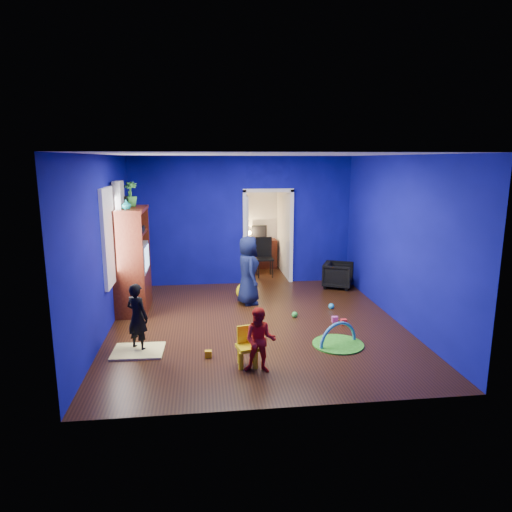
{
  "coord_description": "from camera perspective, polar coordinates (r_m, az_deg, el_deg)",
  "views": [
    {
      "loc": [
        -0.91,
        -7.49,
        2.82
      ],
      "look_at": [
        0.04,
        0.4,
        1.14
      ],
      "focal_mm": 32.0,
      "sensor_mm": 36.0,
      "label": 1
    }
  ],
  "objects": [
    {
      "name": "toy_1",
      "position": [
        8.96,
        9.4,
        -6.18
      ],
      "size": [
        0.11,
        0.11,
        0.11
      ],
      "primitive_type": "sphere",
      "color": "#249DD0",
      "rests_on": "floor"
    },
    {
      "name": "toy_4",
      "position": [
        8.27,
        9.82,
        -7.8
      ],
      "size": [
        0.1,
        0.08,
        0.1
      ],
      "primitive_type": "cube",
      "color": "#D851A8",
      "rests_on": "floor"
    },
    {
      "name": "hopper_ball",
      "position": [
        9.36,
        -1.43,
        -4.44
      ],
      "size": [
        0.36,
        0.36,
        0.36
      ],
      "primitive_type": "sphere",
      "color": "yellow",
      "rests_on": "floor"
    },
    {
      "name": "potted_plant",
      "position": [
        8.88,
        -15.46,
        7.46
      ],
      "size": [
        0.28,
        0.28,
        0.46
      ],
      "primitive_type": "imported",
      "rotation": [
        0.0,
        0.0,
        -0.07
      ],
      "color": "#348630",
      "rests_on": "tv_armoire"
    },
    {
      "name": "alcove",
      "position": [
        11.33,
        0.88,
        4.0
      ],
      "size": [
        1.0,
        1.75,
        2.5
      ],
      "primitive_type": null,
      "color": "silver",
      "rests_on": "floor"
    },
    {
      "name": "desk_lamp",
      "position": [
        12.02,
        -0.9,
        2.92
      ],
      "size": [
        0.14,
        0.14,
        0.14
      ],
      "primitive_type": "sphere",
      "color": "#FFD88C",
      "rests_on": "study_desk"
    },
    {
      "name": "child_black",
      "position": [
        7.1,
        -14.61,
        -7.38
      ],
      "size": [
        0.45,
        0.42,
        1.03
      ],
      "primitive_type": "imported",
      "rotation": [
        0.0,
        0.0,
        2.51
      ],
      "color": "black",
      "rests_on": "floor"
    },
    {
      "name": "curtain",
      "position": [
        8.66,
        -16.45,
        1.02
      ],
      "size": [
        0.14,
        0.42,
        2.4
      ],
      "primitive_type": "cube",
      "color": "slate",
      "rests_on": "floor"
    },
    {
      "name": "yellow_blanket",
      "position": [
        7.19,
        -14.5,
        -11.43
      ],
      "size": [
        0.77,
        0.63,
        0.03
      ],
      "primitive_type": "cube",
      "rotation": [
        0.0,
        0.0,
        -0.04
      ],
      "color": "#F2E07A",
      "rests_on": "floor"
    },
    {
      "name": "kid_chair",
      "position": [
        6.45,
        -1.06,
        -11.53
      ],
      "size": [
        0.34,
        0.34,
        0.5
      ],
      "primitive_type": "cube",
      "rotation": [
        0.0,
        0.0,
        0.23
      ],
      "color": "yellow",
      "rests_on": "floor"
    },
    {
      "name": "window_left",
      "position": [
        8.1,
        -18.0,
        2.34
      ],
      "size": [
        0.03,
        0.95,
        1.55
      ],
      "primitive_type": "cube",
      "color": "white",
      "rests_on": "wall_left"
    },
    {
      "name": "toy_2",
      "position": [
        6.82,
        -5.98,
        -12.08
      ],
      "size": [
        0.1,
        0.08,
        0.1
      ],
      "primitive_type": "cube",
      "color": "#DFA30B",
      "rests_on": "floor"
    },
    {
      "name": "toy_0",
      "position": [
        8.17,
        10.91,
        -8.1
      ],
      "size": [
        0.1,
        0.08,
        0.1
      ],
      "primitive_type": "cube",
      "color": "red",
      "rests_on": "floor"
    },
    {
      "name": "tv_armoire",
      "position": [
        8.83,
        -15.23,
        -0.49
      ],
      "size": [
        0.58,
        1.14,
        1.96
      ],
      "primitive_type": "cube",
      "color": "#3C170A",
      "rests_on": "floor"
    },
    {
      "name": "toddler_red",
      "position": [
        6.21,
        0.52,
        -10.5
      ],
      "size": [
        0.5,
        0.43,
        0.9
      ],
      "primitive_type": "imported",
      "rotation": [
        0.0,
        0.0,
        -0.23
      ],
      "color": "red",
      "rests_on": "floor"
    },
    {
      "name": "ceiling",
      "position": [
        7.54,
        0.07,
        12.56
      ],
      "size": [
        5.0,
        5.5,
        0.01
      ],
      "primitive_type": "cube",
      "color": "white",
      "rests_on": "wall_back"
    },
    {
      "name": "armchair",
      "position": [
        10.39,
        10.21,
        -2.36
      ],
      "size": [
        0.82,
        0.81,
        0.57
      ],
      "primitive_type": "imported",
      "rotation": [
        0.0,
        0.0,
        1.14
      ],
      "color": "black",
      "rests_on": "floor"
    },
    {
      "name": "toy_arch",
      "position": [
        7.33,
        10.22,
        -10.72
      ],
      "size": [
        0.68,
        0.33,
        0.72
      ],
      "primitive_type": "torus",
      "rotation": [
        1.57,
        0.0,
        0.41
      ],
      "color": "#3F8CD8",
      "rests_on": "floor"
    },
    {
      "name": "wall_right",
      "position": [
        8.34,
        17.39,
        1.95
      ],
      "size": [
        0.02,
        5.5,
        2.9
      ],
      "primitive_type": "cube",
      "color": "#090A68",
      "rests_on": "floor"
    },
    {
      "name": "toy_3",
      "position": [
        8.41,
        4.86,
        -7.28
      ],
      "size": [
        0.11,
        0.11,
        0.11
      ],
      "primitive_type": "sphere",
      "color": "green",
      "rests_on": "floor"
    },
    {
      "name": "child_navy",
      "position": [
        8.99,
        -0.98,
        -1.81
      ],
      "size": [
        0.51,
        0.71,
        1.36
      ],
      "primitive_type": "imported",
      "rotation": [
        0.0,
        0.0,
        1.69
      ],
      "color": "#10163A",
      "rests_on": "floor"
    },
    {
      "name": "folding_chair",
      "position": [
        11.15,
        1.09,
        -0.26
      ],
      "size": [
        0.4,
        0.4,
        0.92
      ],
      "primitive_type": "cube",
      "color": "black",
      "rests_on": "floor"
    },
    {
      "name": "study_desk",
      "position": [
        12.1,
        0.46,
        0.3
      ],
      "size": [
        0.88,
        0.44,
        0.75
      ],
      "primitive_type": "cube",
      "color": "#3D140A",
      "rests_on": "floor"
    },
    {
      "name": "doorway",
      "position": [
        10.5,
        1.51,
        2.25
      ],
      "size": [
        1.16,
        0.1,
        2.1
      ],
      "primitive_type": "cube",
      "color": "white",
      "rests_on": "floor"
    },
    {
      "name": "floor",
      "position": [
        8.05,
        0.07,
        -8.54
      ],
      "size": [
        5.0,
        5.5,
        0.01
      ],
      "primitive_type": "cube",
      "color": "black",
      "rests_on": "ground"
    },
    {
      "name": "vase",
      "position": [
        8.38,
        -15.92,
        6.2
      ],
      "size": [
        0.17,
        0.17,
        0.17
      ],
      "primitive_type": "imported",
      "rotation": [
        0.0,
        0.0,
        -0.01
      ],
      "color": "#0B575E",
      "rests_on": "tv_armoire"
    },
    {
      "name": "desk_monitor",
      "position": [
        12.11,
        0.39,
        3.08
      ],
      "size": [
        0.4,
        0.05,
        0.32
      ],
      "primitive_type": "cube",
      "color": "black",
      "rests_on": "study_desk"
    },
    {
      "name": "wall_left",
      "position": [
        7.78,
        -18.54,
        1.18
      ],
      "size": [
        0.02,
        5.5,
        2.9
      ],
      "primitive_type": "cube",
      "color": "#090A68",
      "rests_on": "floor"
    },
    {
      "name": "book_shelf",
      "position": [
        11.98,
        0.4,
        8.14
      ],
      "size": [
        0.88,
        0.24,
        0.04
      ],
      "primitive_type": "cube",
      "color": "white",
      "rests_on": "study_desk"
    },
    {
      "name": "crt_tv",
      "position": [
        8.82,
        -14.99,
        -0.23
      ],
      "size": [
        0.46,
        0.7,
        0.54
      ],
      "primitive_type": "cube",
      "color": "silver",
      "rests_on": "tv_armoire"
    },
    {
      "name": "wall_front",
      "position": [
        5.02,
        3.87,
        -3.94
      ],
      "size": [
        5.0,
        0.02,
        2.9
      ],
      "primitive_type": "cube",
      "color": "#090A68",
      "rests_on": "floor"
    },
    {
      "name": "wall_back",
      "position": [
        10.37,
        -1.77,
        4.37
      ],
      "size": [
        5.0,
        0.02,
        2.9
      ],
      "primitive_type": "cube",
      "color": "#090A68",
      "rests_on": "floor"
    },
    {
      "name": "play_mat",
      "position": [
        7.33,
        10.21,
        -10.79
      ],
      "size": [
        0.79,
        0.79,
        0.02
      ],
      "primitive_type": "cylinder",
      "color": "green",
      "rests_on": "floor"
    }
  ]
}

